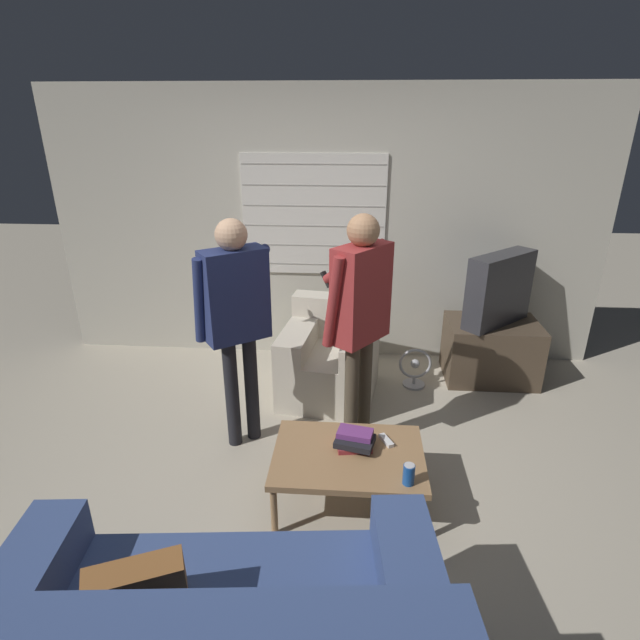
{
  "coord_description": "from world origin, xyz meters",
  "views": [
    {
      "loc": [
        0.29,
        -2.65,
        2.29
      ],
      "look_at": [
        0.06,
        0.46,
        1.0
      ],
      "focal_mm": 28.0,
      "sensor_mm": 36.0,
      "label": 1
    }
  ],
  "objects": [
    {
      "name": "person_left_standing",
      "position": [
        -0.52,
        0.47,
        1.07
      ],
      "size": [
        0.53,
        0.84,
        1.68
      ],
      "rotation": [
        0.0,
        0.0,
        0.63
      ],
      "color": "black",
      "rests_on": "ground_plane"
    },
    {
      "name": "tv_stand",
      "position": [
        1.56,
        1.59,
        0.28
      ],
      "size": [
        0.81,
        0.57,
        0.55
      ],
      "color": "#4C3D2D",
      "rests_on": "ground_plane"
    },
    {
      "name": "tv",
      "position": [
        1.55,
        1.59,
        0.87
      ],
      "size": [
        0.67,
        0.63,
        0.64
      ],
      "rotation": [
        0.0,
        0.0,
        3.87
      ],
      "color": "#2D2D33",
      "rests_on": "tv_stand"
    },
    {
      "name": "person_right_standing",
      "position": [
        0.33,
        0.46,
        1.09
      ],
      "size": [
        0.52,
        0.77,
        1.72
      ],
      "rotation": [
        0.0,
        0.0,
        0.91
      ],
      "color": "#4C4233",
      "rests_on": "ground_plane"
    },
    {
      "name": "ground_plane",
      "position": [
        0.0,
        0.0,
        0.0
      ],
      "size": [
        16.0,
        16.0,
        0.0
      ],
      "primitive_type": "plane",
      "color": "#B2A893"
    },
    {
      "name": "floor_fan",
      "position": [
        0.85,
        1.37,
        0.17
      ],
      "size": [
        0.29,
        0.2,
        0.37
      ],
      "color": "#A8A8AD",
      "rests_on": "ground_plane"
    },
    {
      "name": "armchair_beige",
      "position": [
        0.1,
        1.22,
        0.33
      ],
      "size": [
        0.88,
        0.93,
        0.8
      ],
      "rotation": [
        0.0,
        0.0,
        3.01
      ],
      "color": "beige",
      "rests_on": "ground_plane"
    },
    {
      "name": "spare_remote",
      "position": [
        0.52,
        -0.02,
        0.39
      ],
      "size": [
        0.09,
        0.13,
        0.02
      ],
      "rotation": [
        0.0,
        0.0,
        0.47
      ],
      "color": "white",
      "rests_on": "coffee_table"
    },
    {
      "name": "soda_can",
      "position": [
        0.62,
        -0.39,
        0.44
      ],
      "size": [
        0.07,
        0.07,
        0.13
      ],
      "color": "#194C9E",
      "rests_on": "coffee_table"
    },
    {
      "name": "book_stack",
      "position": [
        0.32,
        -0.08,
        0.43
      ],
      "size": [
        0.27,
        0.23,
        0.11
      ],
      "color": "maroon",
      "rests_on": "coffee_table"
    },
    {
      "name": "wall_back",
      "position": [
        -0.0,
        2.03,
        1.28
      ],
      "size": [
        5.2,
        0.08,
        2.55
      ],
      "color": "#BCB7A8",
      "rests_on": "ground_plane"
    },
    {
      "name": "coffee_table",
      "position": [
        0.28,
        -0.16,
        0.34
      ],
      "size": [
        0.92,
        0.65,
        0.38
      ],
      "color": "#9E754C",
      "rests_on": "ground_plane"
    }
  ]
}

